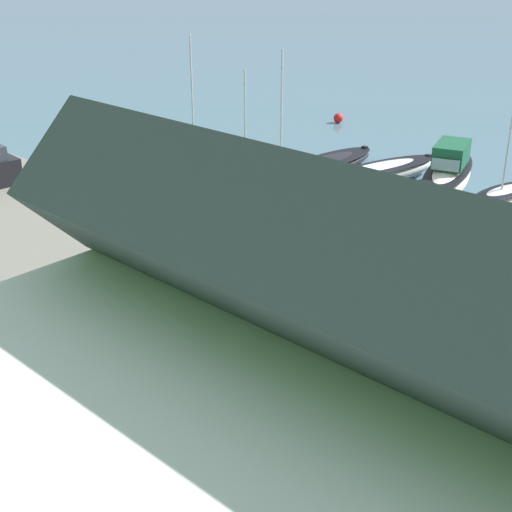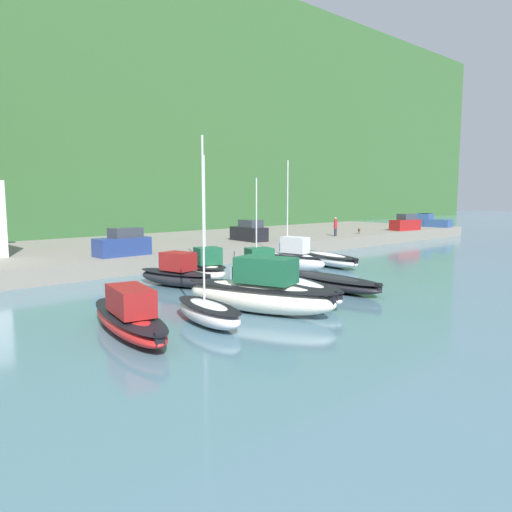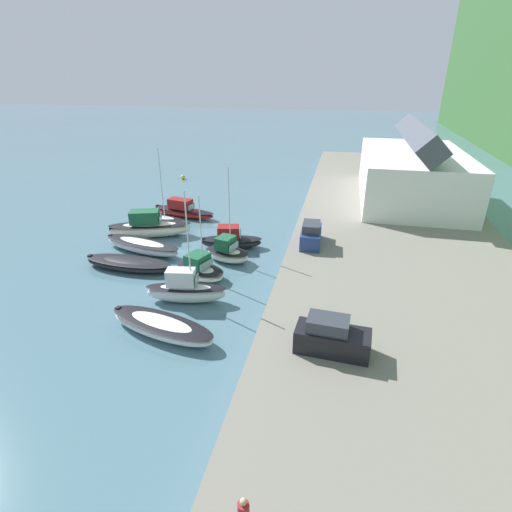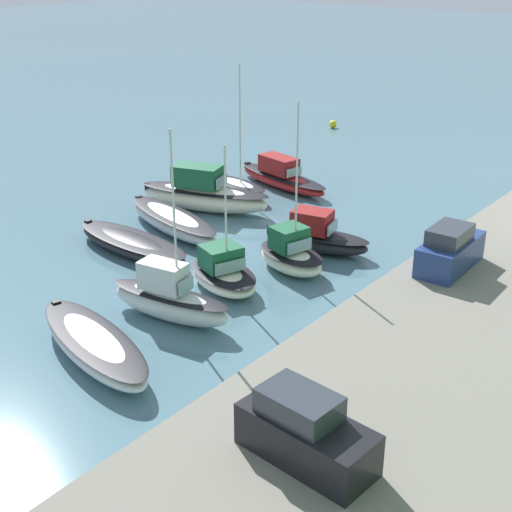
{
  "view_description": "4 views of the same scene",
  "coord_description": "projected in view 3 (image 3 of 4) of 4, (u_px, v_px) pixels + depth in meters",
  "views": [
    {
      "loc": [
        -22.41,
        32.36,
        13.54
      ],
      "look_at": [
        -3.84,
        12.36,
        1.21
      ],
      "focal_mm": 50.0,
      "sensor_mm": 36.0,
      "label": 1
    },
    {
      "loc": [
        -21.1,
        -21.73,
        6.03
      ],
      "look_at": [
        4.96,
        6.58,
        1.23
      ],
      "focal_mm": 35.0,
      "sensor_mm": 36.0,
      "label": 2
    },
    {
      "loc": [
        31.7,
        15.82,
        15.91
      ],
      "look_at": [
        1.57,
        9.18,
        1.54
      ],
      "focal_mm": 28.0,
      "sensor_mm": 36.0,
      "label": 3
    },
    {
      "loc": [
        26.87,
        25.56,
        15.2
      ],
      "look_at": [
        4.05,
        7.23,
        2.5
      ],
      "focal_mm": 50.0,
      "sensor_mm": 36.0,
      "label": 4
    }
  ],
  "objects": [
    {
      "name": "ground_plane",
      "position": [
        165.0,
        255.0,
        37.86
      ],
      "size": [
        320.0,
        320.0,
        0.0
      ],
      "primitive_type": "plane",
      "color": "slate"
    },
    {
      "name": "moored_boat_4",
      "position": [
        161.0,
        326.0,
        26.33
      ],
      "size": [
        4.24,
        8.35,
        1.07
      ],
      "rotation": [
        0.0,
        0.0,
        -0.25
      ],
      "color": "white",
      "rests_on": "ground_plane"
    },
    {
      "name": "moored_boat_1",
      "position": [
        227.0,
        252.0,
        36.42
      ],
      "size": [
        3.27,
        4.57,
        8.7
      ],
      "rotation": [
        0.0,
        0.0,
        -0.26
      ],
      "color": "white",
      "rests_on": "ground_plane"
    },
    {
      "name": "moored_boat_6",
      "position": [
        162.0,
        220.0,
        44.91
      ],
      "size": [
        2.55,
        5.43,
        8.65
      ],
      "rotation": [
        0.0,
        0.0,
        -0.16
      ],
      "color": "silver",
      "rests_on": "ground_plane"
    },
    {
      "name": "harbor_clubhouse",
      "position": [
        412.0,
        173.0,
        48.95
      ],
      "size": [
        21.14,
        11.72,
        9.21
      ],
      "color": "white",
      "rests_on": "quay_promenade"
    },
    {
      "name": "moored_boat_9",
      "position": [
        128.0,
        264.0,
        35.03
      ],
      "size": [
        2.72,
        8.26,
        0.93
      ],
      "rotation": [
        0.0,
        0.0,
        -0.04
      ],
      "color": "black",
      "rests_on": "ground_plane"
    },
    {
      "name": "moored_boat_8",
      "position": [
        142.0,
        246.0,
        38.27
      ],
      "size": [
        4.1,
        8.75,
        1.2
      ],
      "rotation": [
        0.0,
        0.0,
        -0.24
      ],
      "color": "silver",
      "rests_on": "ground_plane"
    },
    {
      "name": "parked_car_2",
      "position": [
        331.0,
        337.0,
        22.58
      ],
      "size": [
        2.1,
        4.32,
        2.16
      ],
      "rotation": [
        0.0,
        0.0,
        -0.07
      ],
      "color": "black",
      "rests_on": "quay_promenade"
    },
    {
      "name": "parked_car_1",
      "position": [
        311.0,
        235.0,
        36.73
      ],
      "size": [
        4.26,
        1.95,
        2.16
      ],
      "rotation": [
        0.0,
        0.0,
        1.61
      ],
      "color": "navy",
      "rests_on": "quay_promenade"
    },
    {
      "name": "moored_boat_3",
      "position": [
        185.0,
        290.0,
        29.86
      ],
      "size": [
        2.55,
        6.24,
        8.64
      ],
      "rotation": [
        0.0,
        0.0,
        0.17
      ],
      "color": "silver",
      "rests_on": "ground_plane"
    },
    {
      "name": "moored_boat_7",
      "position": [
        149.0,
        227.0,
        41.67
      ],
      "size": [
        4.86,
        8.82,
        2.87
      ],
      "rotation": [
        0.0,
        0.0,
        0.32
      ],
      "color": "white",
      "rests_on": "ground_plane"
    },
    {
      "name": "mooring_buoy_1",
      "position": [
        183.0,
        177.0,
        64.23
      ],
      "size": [
        0.7,
        0.7,
        0.7
      ],
      "color": "yellow",
      "rests_on": "ground_plane"
    },
    {
      "name": "quay_promenade",
      "position": [
        404.0,
        271.0,
        33.4
      ],
      "size": [
        100.68,
        20.12,
        1.28
      ],
      "color": "gray",
      "rests_on": "ground_plane"
    },
    {
      "name": "moored_boat_0",
      "position": [
        231.0,
        240.0,
        39.16
      ],
      "size": [
        3.27,
        6.25,
        2.25
      ],
      "rotation": [
        0.0,
        0.0,
        0.22
      ],
      "color": "black",
      "rests_on": "ground_plane"
    },
    {
      "name": "moored_boat_5",
      "position": [
        183.0,
        210.0,
        47.67
      ],
      "size": [
        3.53,
        8.39,
        2.1
      ],
      "rotation": [
        0.0,
        0.0,
        -0.2
      ],
      "color": "red",
      "rests_on": "ground_plane"
    },
    {
      "name": "moored_boat_2",
      "position": [
        200.0,
        269.0,
        33.48
      ],
      "size": [
        3.86,
        5.08,
        7.18
      ],
      "rotation": [
        0.0,
        0.0,
        -0.35
      ],
      "color": "white",
      "rests_on": "ground_plane"
    }
  ]
}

